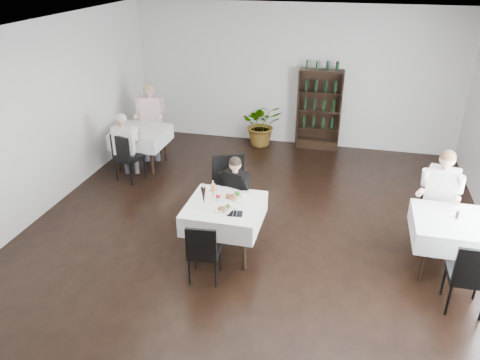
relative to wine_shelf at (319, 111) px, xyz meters
name	(u,v)px	position (x,y,z in m)	size (l,w,h in m)	color
room_shell	(246,157)	(-0.60, -4.31, 0.65)	(9.00, 9.00, 9.00)	black
wine_shelf	(319,111)	(0.00, 0.00, 0.00)	(0.90, 0.28, 1.75)	black
main_table	(225,213)	(-0.90, -4.31, -0.23)	(1.03, 1.03, 0.77)	black
left_table	(141,137)	(-3.30, -1.81, -0.23)	(0.98, 0.98, 0.77)	black
right_table	(451,230)	(2.10, -4.01, -0.23)	(0.98, 0.98, 0.77)	black
potted_tree	(262,124)	(-1.21, -0.11, -0.37)	(0.86, 0.75, 0.96)	#2C6121
main_chair_far	(229,187)	(-1.04, -3.54, -0.21)	(0.66, 0.66, 1.11)	black
main_chair_near	(203,250)	(-0.98, -5.05, -0.36)	(0.43, 0.43, 0.86)	black
left_chair_far	(150,131)	(-3.41, -1.17, -0.35)	(0.51, 0.51, 0.87)	black
left_chair_near	(126,155)	(-3.28, -2.55, -0.31)	(0.54, 0.54, 0.94)	black
right_chair_far	(435,211)	(1.98, -3.43, -0.29)	(0.49, 0.50, 0.97)	black
right_chair_near	(470,274)	(2.20, -4.86, -0.30)	(0.44, 0.44, 0.95)	black
diner_main	(233,191)	(-0.91, -3.81, -0.13)	(0.53, 0.56, 1.24)	#42424A
diner_left_far	(151,115)	(-3.32, -1.25, 0.05)	(0.65, 0.70, 1.54)	#42424A
diner_left_near	(125,141)	(-3.32, -2.45, -0.08)	(0.54, 0.56, 1.32)	#42424A
diner_right_far	(440,193)	(2.00, -3.44, 0.02)	(0.62, 0.66, 1.49)	#42424A
plate_far	(233,197)	(-0.83, -4.13, -0.06)	(0.30, 0.30, 0.09)	white
plate_near	(224,209)	(-0.86, -4.48, -0.06)	(0.27, 0.27, 0.07)	white
pilsner_dark	(204,195)	(-1.18, -4.38, 0.05)	(0.07, 0.07, 0.31)	black
pilsner_lager	(213,191)	(-1.09, -4.21, 0.04)	(0.07, 0.07, 0.29)	gold
coke_bottle	(218,195)	(-1.01, -4.26, 0.02)	(0.06, 0.06, 0.25)	silver
napkin_cutlery	(235,213)	(-0.69, -4.54, -0.07)	(0.22, 0.22, 0.02)	black
pepper_mill	(457,215)	(2.15, -3.97, -0.03)	(0.04, 0.04, 0.10)	black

